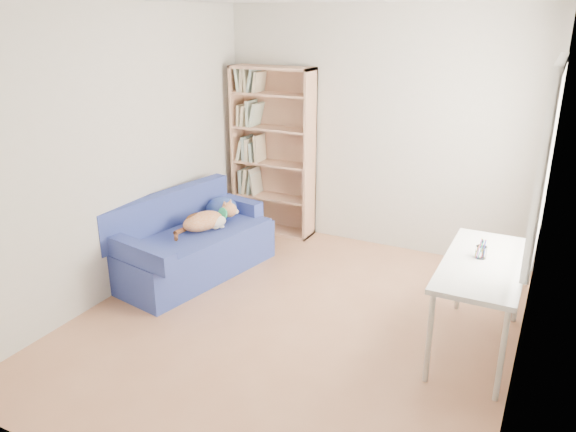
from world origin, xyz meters
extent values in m
plane|color=#AC704D|center=(0.00, 0.00, 0.00)|extent=(4.00, 4.00, 0.00)
cube|color=silver|center=(0.00, 2.00, 1.30)|extent=(3.50, 0.04, 2.60)
cube|color=silver|center=(0.00, -2.00, 1.30)|extent=(3.50, 0.04, 2.60)
cube|color=silver|center=(-1.75, 0.00, 1.30)|extent=(0.04, 4.00, 2.60)
cube|color=silver|center=(1.75, 0.00, 1.30)|extent=(0.04, 4.00, 2.60)
cube|color=white|center=(1.75, 0.60, 1.50)|extent=(0.01, 1.20, 1.30)
cube|color=navy|center=(-1.34, 0.43, 0.21)|extent=(1.08, 1.77, 0.41)
cube|color=navy|center=(-1.66, 0.43, 0.61)|extent=(0.46, 1.65, 0.40)
cube|color=navy|center=(-1.34, 1.18, 0.50)|extent=(0.79, 0.29, 0.18)
cube|color=navy|center=(-1.34, -0.32, 0.50)|extent=(0.79, 0.29, 0.18)
cube|color=navy|center=(-1.32, 0.43, 0.43)|extent=(1.04, 1.63, 0.05)
ellipsoid|color=#2E4695|center=(-1.33, 0.95, 0.53)|extent=(0.32, 0.35, 0.24)
ellipsoid|color=#A94513|center=(-1.26, 0.51, 0.55)|extent=(0.37, 0.51, 0.18)
ellipsoid|color=silver|center=(-1.20, 0.64, 0.52)|extent=(0.20, 0.23, 0.11)
ellipsoid|color=#391D0F|center=(-1.30, 0.46, 0.59)|extent=(0.21, 0.26, 0.09)
sphere|color=#A94513|center=(-1.24, 0.84, 0.59)|extent=(0.16, 0.16, 0.16)
cone|color=#A94513|center=(-1.26, 0.88, 0.66)|extent=(0.08, 0.08, 0.08)
cone|color=#A94513|center=(-1.26, 0.80, 0.66)|extent=(0.08, 0.08, 0.08)
cylinder|color=#24B678|center=(-1.25, 0.76, 0.57)|extent=(0.13, 0.08, 0.13)
cylinder|color=#391D0F|center=(-1.29, 0.25, 0.51)|extent=(0.05, 0.18, 0.06)
cube|color=tan|center=(-1.64, 1.83, 0.97)|extent=(0.03, 0.30, 1.94)
cube|color=tan|center=(-0.70, 1.83, 0.97)|extent=(0.03, 0.30, 1.94)
cube|color=tan|center=(-1.17, 1.83, 1.93)|extent=(0.97, 0.30, 0.03)
cube|color=tan|center=(-1.17, 1.83, 0.01)|extent=(0.97, 0.30, 0.03)
cube|color=tan|center=(-1.17, 1.97, 0.97)|extent=(0.97, 0.02, 1.94)
cube|color=silver|center=(1.44, 0.29, 0.73)|extent=(0.58, 1.27, 0.04)
cylinder|color=silver|center=(1.68, 0.87, 0.35)|extent=(0.04, 0.04, 0.71)
cylinder|color=silver|center=(1.68, -0.30, 0.35)|extent=(0.04, 0.04, 0.71)
cylinder|color=silver|center=(1.20, 0.87, 0.35)|extent=(0.04, 0.04, 0.71)
cylinder|color=silver|center=(1.20, -0.30, 0.35)|extent=(0.04, 0.04, 0.71)
cylinder|color=white|center=(1.40, 0.35, 0.80)|extent=(0.08, 0.08, 0.09)
camera|label=1|loc=(1.83, -3.78, 2.51)|focal=35.00mm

